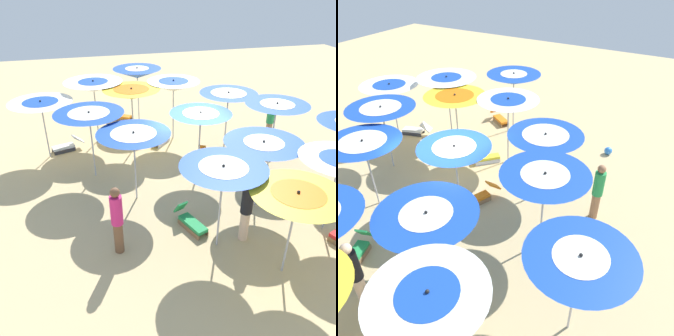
# 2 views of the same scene
# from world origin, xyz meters

# --- Properties ---
(ground) EXTENTS (39.70, 39.70, 0.04)m
(ground) POSITION_xyz_m (0.00, 0.00, -0.02)
(ground) COLOR #D1B57F
(beach_umbrella_0) EXTENTS (2.25, 2.25, 2.23)m
(beach_umbrella_0) POSITION_xyz_m (4.65, -2.46, 2.01)
(beach_umbrella_0) COLOR #B2B2B7
(beach_umbrella_0) RESTS_ON ground
(beach_umbrella_1) EXTENTS (2.24, 2.24, 2.35)m
(beach_umbrella_1) POSITION_xyz_m (3.07, -0.60, 2.14)
(beach_umbrella_1) COLOR #B2B2B7
(beach_umbrella_1) RESTS_ON ground
(beach_umbrella_2) EXTENTS (2.14, 2.14, 2.27)m
(beach_umbrella_2) POSITION_xyz_m (1.95, 1.13, 2.04)
(beach_umbrella_2) COLOR #B2B2B7
(beach_umbrella_2) RESTS_ON ground
(beach_umbrella_3) EXTENTS (2.06, 2.06, 2.38)m
(beach_umbrella_3) POSITION_xyz_m (0.32, 3.76, 2.15)
(beach_umbrella_3) COLOR #B2B2B7
(beach_umbrella_3) RESTS_ON ground
(beach_umbrella_4) EXTENTS (2.04, 2.04, 2.26)m
(beach_umbrella_4) POSITION_xyz_m (-0.84, 5.00, 2.04)
(beach_umbrella_4) COLOR #B2B2B7
(beach_umbrella_4) RESTS_ON ground
(beach_umbrella_5) EXTENTS (2.28, 2.28, 2.52)m
(beach_umbrella_5) POSITION_xyz_m (2.72, -3.56, 2.26)
(beach_umbrella_5) COLOR #B2B2B7
(beach_umbrella_5) RESTS_ON ground
(beach_umbrella_6) EXTENTS (2.13, 2.13, 2.47)m
(beach_umbrella_6) POSITION_xyz_m (1.42, -2.37, 2.23)
(beach_umbrella_6) COLOR #B2B2B7
(beach_umbrella_6) RESTS_ON ground
(beach_umbrella_7) EXTENTS (2.02, 2.02, 2.27)m
(beach_umbrella_7) POSITION_xyz_m (-0.41, 0.11, 2.04)
(beach_umbrella_7) COLOR #B2B2B7
(beach_umbrella_7) RESTS_ON ground
(beach_umbrella_8) EXTENTS (2.21, 2.21, 2.17)m
(beach_umbrella_8) POSITION_xyz_m (-1.44, 2.42, 1.96)
(beach_umbrella_8) COLOR #B2B2B7
(beach_umbrella_8) RESTS_ON ground
(beach_umbrella_10) EXTENTS (2.13, 2.13, 2.50)m
(beach_umbrella_10) POSITION_xyz_m (0.70, -5.21, 2.23)
(beach_umbrella_10) COLOR #B2B2B7
(beach_umbrella_10) RESTS_ON ground
(beach_umbrella_11) EXTENTS (2.08, 2.08, 2.49)m
(beach_umbrella_11) POSITION_xyz_m (-0.34, -2.94, 2.23)
(beach_umbrella_11) COLOR #B2B2B7
(beach_umbrella_11) RESTS_ON ground
(beach_umbrella_12) EXTENTS (2.22, 2.22, 2.20)m
(beach_umbrella_12) POSITION_xyz_m (-2.20, -1.82, 1.99)
(beach_umbrella_12) COLOR #B2B2B7
(beach_umbrella_12) RESTS_ON ground
(beach_umbrella_13) EXTENTS (2.15, 2.15, 2.37)m
(beach_umbrella_13) POSITION_xyz_m (-3.09, 0.18, 2.14)
(beach_umbrella_13) COLOR #B2B2B7
(beach_umbrella_13) RESTS_ON ground
(lounger_0) EXTENTS (0.83, 1.40, 0.59)m
(lounger_0) POSITION_xyz_m (-0.70, -0.43, 0.20)
(lounger_0) COLOR olive
(lounger_0) RESTS_ON ground
(lounger_1) EXTENTS (1.28, 0.72, 0.56)m
(lounger_1) POSITION_xyz_m (4.04, -2.82, 0.20)
(lounger_1) COLOR #333338
(lounger_1) RESTS_ON ground
(lounger_2) EXTENTS (1.19, 0.95, 0.64)m
(lounger_2) POSITION_xyz_m (1.56, -5.53, 0.21)
(lounger_2) COLOR olive
(lounger_2) RESTS_ON ground
(lounger_3) EXTENTS (1.15, 1.19, 0.60)m
(lounger_3) POSITION_xyz_m (0.38, -2.42, 0.20)
(lounger_3) COLOR silver
(lounger_3) RESTS_ON ground
(lounger_5) EXTENTS (0.72, 1.20, 0.61)m
(lounger_5) POSITION_xyz_m (0.76, 2.94, 0.20)
(lounger_5) COLOR olive
(lounger_5) RESTS_ON ground
(beachgoer_0) EXTENTS (0.30, 0.30, 1.85)m
(beachgoer_0) POSITION_xyz_m (-0.43, 3.71, 0.98)
(beachgoer_0) COLOR beige
(beachgoer_0) RESTS_ON ground
(beachgoer_1) EXTENTS (0.30, 0.30, 1.89)m
(beachgoer_1) POSITION_xyz_m (2.78, 3.36, 1.00)
(beachgoer_1) COLOR brown
(beachgoer_1) RESTS_ON ground
(beachgoer_2) EXTENTS (0.30, 0.30, 1.82)m
(beachgoer_2) POSITION_xyz_m (-3.99, -1.57, 0.96)
(beachgoer_2) COLOR #A3704C
(beachgoer_2) RESTS_ON ground
(beach_ball) EXTENTS (0.29, 0.29, 0.29)m
(beach_ball) POSITION_xyz_m (-3.40, -5.25, 0.15)
(beach_ball) COLOR #337FE5
(beach_ball) RESTS_ON ground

